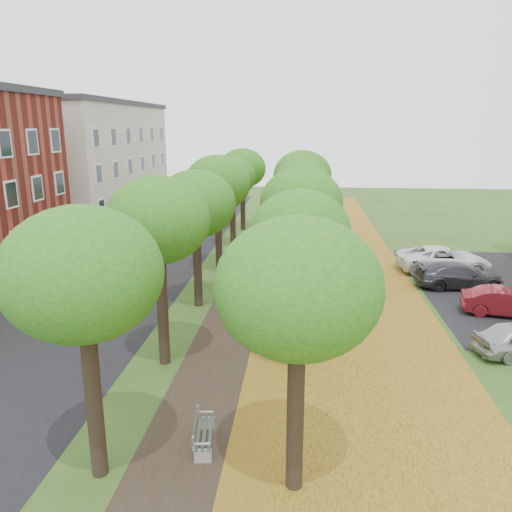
% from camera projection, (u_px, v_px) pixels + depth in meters
% --- Properties ---
extents(ground, '(120.00, 120.00, 0.00)m').
position_uv_depth(ground, '(187.00, 479.00, 12.20)').
color(ground, '#2D4C19').
rests_on(ground, ground).
extents(street_asphalt, '(8.00, 70.00, 0.01)m').
position_uv_depth(street_asphalt, '(115.00, 283.00, 27.32)').
color(street_asphalt, black).
rests_on(street_asphalt, ground).
extents(footpath, '(3.20, 70.00, 0.01)m').
position_uv_depth(footpath, '(251.00, 287.00, 26.64)').
color(footpath, black).
rests_on(footpath, ground).
extents(leaf_verge, '(7.50, 70.00, 0.01)m').
position_uv_depth(leaf_verge, '(345.00, 290.00, 26.19)').
color(leaf_verge, '#B58C21').
rests_on(leaf_verge, ground).
extents(parking_lot, '(9.00, 16.00, 0.01)m').
position_uv_depth(parking_lot, '(506.00, 288.00, 26.39)').
color(parking_lot, black).
rests_on(parking_lot, ground).
extents(tree_row_west, '(3.59, 33.59, 6.53)m').
position_uv_depth(tree_row_west, '(208.00, 194.00, 25.58)').
color(tree_row_west, black).
rests_on(tree_row_west, ground).
extents(tree_row_east, '(3.59, 33.59, 6.53)m').
position_uv_depth(tree_row_east, '(302.00, 195.00, 25.15)').
color(tree_row_east, black).
rests_on(tree_row_east, ground).
extents(building_cream, '(10.30, 20.30, 10.40)m').
position_uv_depth(building_cream, '(81.00, 162.00, 44.19)').
color(building_cream, beige).
rests_on(building_cream, ground).
extents(bench, '(0.66, 1.64, 0.75)m').
position_uv_depth(bench, '(203.00, 433.00, 13.37)').
color(bench, '#2B362E').
rests_on(bench, ground).
extents(car_red, '(3.97, 1.99, 1.25)m').
position_uv_depth(car_red, '(506.00, 302.00, 22.53)').
color(car_red, maroon).
rests_on(car_red, ground).
extents(car_grey, '(4.67, 2.20, 1.32)m').
position_uv_depth(car_grey, '(459.00, 275.00, 26.43)').
color(car_grey, '#2E2F33').
rests_on(car_grey, ground).
extents(car_white, '(5.54, 2.92, 1.48)m').
position_uv_depth(car_white, '(443.00, 259.00, 29.33)').
color(car_white, white).
rests_on(car_white, ground).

